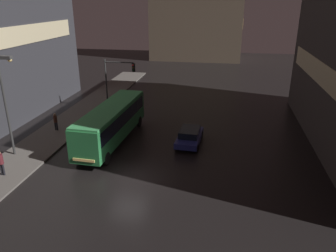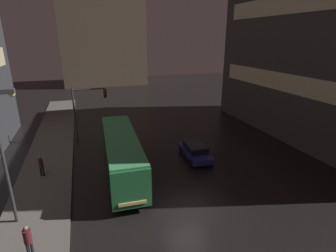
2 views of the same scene
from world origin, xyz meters
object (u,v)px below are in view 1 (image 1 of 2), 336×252
at_px(traffic_light_main, 116,76).
at_px(car_taxi, 190,136).
at_px(pedestrian_near, 1,161).
at_px(pedestrian_mid, 55,120).
at_px(bus_near, 112,120).
at_px(street_lamp_sidewalk, 6,92).

bearing_deg(traffic_light_main, car_taxi, -40.15).
distance_m(pedestrian_near, traffic_light_main, 16.05).
height_order(pedestrian_mid, traffic_light_main, traffic_light_main).
bearing_deg(bus_near, car_taxi, -170.53).
bearing_deg(car_taxi, pedestrian_mid, 0.61).
relative_size(car_taxi, pedestrian_mid, 2.64).
bearing_deg(bus_near, street_lamp_sidewalk, 33.84).
xyz_separation_m(bus_near, pedestrian_mid, (-6.04, 1.34, -0.89)).
bearing_deg(car_taxi, traffic_light_main, -37.12).
xyz_separation_m(bus_near, street_lamp_sidewalk, (-6.60, -4.01, 3.30)).
bearing_deg(pedestrian_near, pedestrian_mid, 31.92).
distance_m(traffic_light_main, street_lamp_sidewalk, 13.12).
bearing_deg(pedestrian_near, car_taxi, -27.86).
distance_m(car_taxi, traffic_light_main, 12.04).
height_order(bus_near, pedestrian_mid, bus_near).
xyz_separation_m(bus_near, car_taxi, (6.64, 0.80, -1.29)).
bearing_deg(traffic_light_main, pedestrian_near, -102.33).
xyz_separation_m(bus_near, pedestrian_near, (-5.62, -7.17, -0.77)).
distance_m(bus_near, traffic_light_main, 8.80).
xyz_separation_m(pedestrian_mid, traffic_light_main, (3.80, 6.95, 2.80)).
height_order(pedestrian_mid, street_lamp_sidewalk, street_lamp_sidewalk).
relative_size(car_taxi, traffic_light_main, 0.77).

